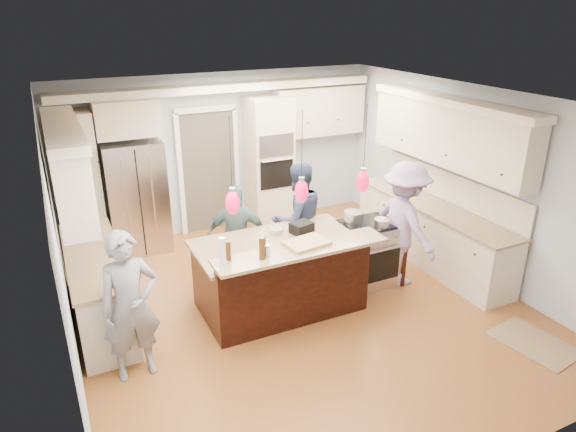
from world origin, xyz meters
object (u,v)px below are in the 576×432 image
person_bar_end (130,306)px  person_far_left (298,219)px  refrigerator (136,197)px  kitchen_island (280,274)px  island_range (368,253)px

person_bar_end → person_far_left: person_far_left is taller
person_far_left → refrigerator: bearing=-46.2°
kitchen_island → refrigerator: bearing=116.9°
kitchen_island → island_range: (1.41, 0.08, -0.03)m
refrigerator → person_bar_end: (-0.63, -3.09, -0.07)m
refrigerator → person_far_left: refrigerator is taller
refrigerator → person_far_left: (1.95, -1.79, -0.06)m
refrigerator → person_far_left: size_ratio=1.07×
island_range → person_bar_end: person_bar_end is taller
kitchen_island → person_bar_end: bearing=-164.9°
refrigerator → kitchen_island: (1.30, -2.57, -0.42)m
person_bar_end → kitchen_island: bearing=11.1°
island_range → person_far_left: (-0.76, 0.70, 0.38)m
person_bar_end → person_far_left: bearing=22.7°
person_bar_end → person_far_left: size_ratio=0.99×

